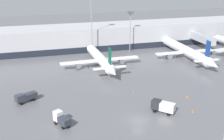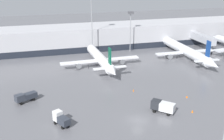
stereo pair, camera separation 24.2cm
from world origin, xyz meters
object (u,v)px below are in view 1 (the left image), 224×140
traffic_cone_2 (133,90)px  apron_light_mast_4 (91,8)px  apron_light_mast_0 (130,20)px  traffic_cone_0 (193,111)px  service_truck_1 (26,97)px  parked_jet_0 (100,59)px  service_truck_2 (163,106)px  parked_jet_2 (185,50)px  service_truck_0 (61,119)px  traffic_cone_3 (187,97)px

traffic_cone_2 → apron_light_mast_4: 40.17m
apron_light_mast_0 → traffic_cone_0: bearing=-93.6°
service_truck_1 → traffic_cone_2: service_truck_1 is taller
service_truck_1 → traffic_cone_0: size_ratio=9.41×
parked_jet_0 → apron_light_mast_4: size_ratio=1.45×
service_truck_2 → apron_light_mast_4: apron_light_mast_4 is taller
parked_jet_0 → service_truck_2: (5.84, -34.92, -1.13)m
parked_jet_2 → service_truck_2: 45.38m
service_truck_2 → traffic_cone_2: 13.14m
service_truck_1 → traffic_cone_2: (27.24, -1.15, -1.10)m
traffic_cone_0 → apron_light_mast_4: 54.99m
traffic_cone_2 → apron_light_mast_4: apron_light_mast_4 is taller
traffic_cone_2 → apron_light_mast_4: size_ratio=0.03×
parked_jet_0 → traffic_cone_2: size_ratio=55.55×
service_truck_0 → traffic_cone_2: bearing=-87.1°
service_truck_0 → apron_light_mast_0: 59.71m
apron_light_mast_0 → service_truck_0: bearing=-123.3°
apron_light_mast_4 → traffic_cone_0: bearing=-76.7°
traffic_cone_0 → traffic_cone_2: bearing=120.8°
service_truck_2 → parked_jet_0: bearing=-35.9°
parked_jet_2 → apron_light_mast_4: 37.28m
service_truck_1 → apron_light_mast_0: size_ratio=0.35×
traffic_cone_2 → apron_light_mast_4: bearing=95.1°
apron_light_mast_4 → service_truck_2: bearing=-83.6°
service_truck_0 → apron_light_mast_4: apron_light_mast_4 is taller
apron_light_mast_4 → service_truck_1: bearing=-124.4°
parked_jet_2 → parked_jet_0: bearing=94.2°
service_truck_0 → apron_light_mast_0: (32.19, 49.06, 11.03)m
parked_jet_0 → traffic_cone_3: bearing=-154.2°
parked_jet_0 → service_truck_0: size_ratio=7.35×
service_truck_1 → service_truck_2: bearing=126.5°
parked_jet_2 → service_truck_2: bearing=145.1°
parked_jet_2 → service_truck_0: (-48.92, -36.14, -1.07)m
parked_jet_2 → apron_light_mast_0: apron_light_mast_0 is taller
service_truck_0 → traffic_cone_3: service_truck_0 is taller
parked_jet_0 → service_truck_1: parked_jet_0 is taller
parked_jet_2 → service_truck_2: (-26.47, -36.85, -0.99)m
apron_light_mast_0 → service_truck_2: bearing=-101.1°
service_truck_1 → traffic_cone_2: 27.29m
parked_jet_2 → traffic_cone_3: 35.82m
service_truck_0 → service_truck_2: (22.45, -0.70, 0.08)m
service_truck_1 → apron_light_mast_0: apron_light_mast_0 is taller
service_truck_0 → traffic_cone_2: size_ratio=7.56×
traffic_cone_0 → traffic_cone_2: 17.08m
traffic_cone_2 → traffic_cone_3: (11.56, -7.39, -0.02)m
service_truck_1 → service_truck_2: (29.49, -14.03, 0.21)m
service_truck_0 → service_truck_2: 22.46m
service_truck_0 → traffic_cone_2: (20.21, 12.18, -1.23)m
parked_jet_0 → apron_light_mast_4: 20.38m
service_truck_2 → apron_light_mast_0: size_ratio=0.33×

